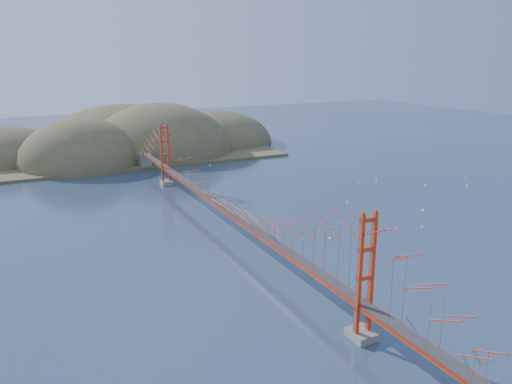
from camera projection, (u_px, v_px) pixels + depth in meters
name	position (u px, v px, depth m)	size (l,w,h in m)	color
ground	(228.00, 233.00, 69.85)	(320.00, 320.00, 0.00)	#2D405A
bridge	(226.00, 184.00, 68.14)	(2.20, 94.40, 12.00)	gray
far_headlands	(133.00, 150.00, 130.04)	(84.00, 58.00, 25.00)	brown
sailboat_12	(210.00, 165.00, 111.93)	(0.56, 0.45, 0.66)	white
sailboat_15	(294.00, 156.00, 121.26)	(0.64, 0.64, 0.71)	white
sailboat_11	(466.00, 176.00, 101.65)	(0.67, 0.67, 0.70)	white
sailboat_8	(358.00, 183.00, 96.06)	(0.53, 0.53, 0.56)	white
sailboat_1	(396.00, 229.00, 70.90)	(0.61, 0.61, 0.66)	white
sailboat_16	(326.00, 192.00, 90.10)	(0.56, 0.56, 0.59)	white
sailboat_0	(330.00, 238.00, 67.53)	(0.46, 0.51, 0.58)	white
sailboat_2	(364.00, 218.00, 75.40)	(0.56, 0.53, 0.63)	white
sailboat_6	(422.00, 227.00, 71.66)	(0.53, 0.53, 0.58)	white
sailboat_9	(467.00, 186.00, 94.33)	(0.64, 0.64, 0.68)	white
sailboat_4	(426.00, 185.00, 94.60)	(0.64, 0.64, 0.71)	white
sailboat_7	(376.00, 181.00, 97.94)	(0.56, 0.48, 0.64)	white
sailboat_3	(348.00, 203.00, 83.30)	(0.55, 0.46, 0.64)	white
sailboat_17	(342.00, 172.00, 105.01)	(0.53, 0.53, 0.59)	white
sailboat_14	(423.00, 210.00, 79.59)	(0.60, 0.66, 0.74)	white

